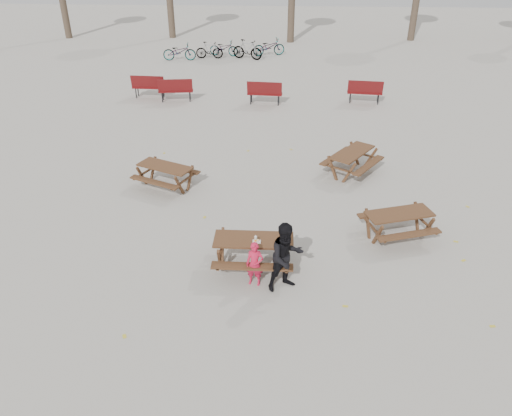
{
  "coord_description": "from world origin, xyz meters",
  "views": [
    {
      "loc": [
        0.55,
        -9.35,
        7.03
      ],
      "look_at": [
        0.0,
        1.0,
        1.0
      ],
      "focal_mm": 35.0,
      "sensor_mm": 36.0,
      "label": 1
    }
  ],
  "objects_px": {
    "main_picnic_table": "(254,246)",
    "child": "(255,264)",
    "picnic_table_north": "(166,176)",
    "soda_bottle": "(256,239)",
    "adult": "(286,257)",
    "food_tray": "(257,242)",
    "picnic_table_east": "(398,225)",
    "picnic_table_far": "(352,162)"
  },
  "relations": [
    {
      "from": "child",
      "to": "adult",
      "type": "relative_size",
      "value": 0.65
    },
    {
      "from": "soda_bottle",
      "to": "picnic_table_north",
      "type": "bearing_deg",
      "value": 126.21
    },
    {
      "from": "food_tray",
      "to": "soda_bottle",
      "type": "height_order",
      "value": "soda_bottle"
    },
    {
      "from": "food_tray",
      "to": "soda_bottle",
      "type": "distance_m",
      "value": 0.06
    },
    {
      "from": "food_tray",
      "to": "picnic_table_north",
      "type": "height_order",
      "value": "food_tray"
    },
    {
      "from": "food_tray",
      "to": "child",
      "type": "bearing_deg",
      "value": -91.88
    },
    {
      "from": "main_picnic_table",
      "to": "soda_bottle",
      "type": "height_order",
      "value": "soda_bottle"
    },
    {
      "from": "food_tray",
      "to": "picnic_table_north",
      "type": "relative_size",
      "value": 0.11
    },
    {
      "from": "main_picnic_table",
      "to": "picnic_table_east",
      "type": "height_order",
      "value": "main_picnic_table"
    },
    {
      "from": "main_picnic_table",
      "to": "picnic_table_north",
      "type": "xyz_separation_m",
      "value": [
        -2.85,
        3.84,
        -0.23
      ]
    },
    {
      "from": "main_picnic_table",
      "to": "picnic_table_north",
      "type": "distance_m",
      "value": 4.79
    },
    {
      "from": "picnic_table_east",
      "to": "child",
      "type": "bearing_deg",
      "value": -167.06
    },
    {
      "from": "adult",
      "to": "child",
      "type": "bearing_deg",
      "value": 145.08
    },
    {
      "from": "child",
      "to": "picnic_table_far",
      "type": "height_order",
      "value": "child"
    },
    {
      "from": "food_tray",
      "to": "picnic_table_far",
      "type": "height_order",
      "value": "food_tray"
    },
    {
      "from": "picnic_table_east",
      "to": "picnic_table_north",
      "type": "height_order",
      "value": "picnic_table_east"
    },
    {
      "from": "main_picnic_table",
      "to": "child",
      "type": "relative_size",
      "value": 1.7
    },
    {
      "from": "soda_bottle",
      "to": "picnic_table_far",
      "type": "distance_m",
      "value": 5.93
    },
    {
      "from": "food_tray",
      "to": "picnic_table_far",
      "type": "distance_m",
      "value": 5.92
    },
    {
      "from": "picnic_table_east",
      "to": "food_tray",
      "type": "bearing_deg",
      "value": -173.21
    },
    {
      "from": "adult",
      "to": "picnic_table_east",
      "type": "bearing_deg",
      "value": 9.75
    },
    {
      "from": "soda_bottle",
      "to": "picnic_table_east",
      "type": "xyz_separation_m",
      "value": [
        3.5,
        1.57,
        -0.49
      ]
    },
    {
      "from": "main_picnic_table",
      "to": "picnic_table_far",
      "type": "height_order",
      "value": "main_picnic_table"
    },
    {
      "from": "child",
      "to": "picnic_table_east",
      "type": "height_order",
      "value": "child"
    },
    {
      "from": "child",
      "to": "main_picnic_table",
      "type": "bearing_deg",
      "value": 103.55
    },
    {
      "from": "food_tray",
      "to": "picnic_table_east",
      "type": "height_order",
      "value": "food_tray"
    },
    {
      "from": "main_picnic_table",
      "to": "soda_bottle",
      "type": "bearing_deg",
      "value": -67.99
    },
    {
      "from": "soda_bottle",
      "to": "child",
      "type": "relative_size",
      "value": 0.16
    },
    {
      "from": "soda_bottle",
      "to": "picnic_table_far",
      "type": "bearing_deg",
      "value": 62.17
    },
    {
      "from": "soda_bottle",
      "to": "adult",
      "type": "bearing_deg",
      "value": -40.05
    },
    {
      "from": "child",
      "to": "picnic_table_far",
      "type": "relative_size",
      "value": 0.62
    },
    {
      "from": "adult",
      "to": "picnic_table_east",
      "type": "relative_size",
      "value": 0.98
    },
    {
      "from": "picnic_table_north",
      "to": "picnic_table_far",
      "type": "bearing_deg",
      "value": 36.99
    },
    {
      "from": "food_tray",
      "to": "picnic_table_far",
      "type": "relative_size",
      "value": 0.1
    },
    {
      "from": "picnic_table_east",
      "to": "picnic_table_far",
      "type": "xyz_separation_m",
      "value": [
        -0.74,
        3.65,
        0.01
      ]
    },
    {
      "from": "child",
      "to": "picnic_table_east",
      "type": "bearing_deg",
      "value": 38.66
    },
    {
      "from": "picnic_table_east",
      "to": "picnic_table_north",
      "type": "relative_size",
      "value": 1.01
    },
    {
      "from": "soda_bottle",
      "to": "picnic_table_far",
      "type": "height_order",
      "value": "soda_bottle"
    },
    {
      "from": "picnic_table_east",
      "to": "picnic_table_north",
      "type": "bearing_deg",
      "value": 141.85
    },
    {
      "from": "soda_bottle",
      "to": "child",
      "type": "height_order",
      "value": "child"
    },
    {
      "from": "picnic_table_east",
      "to": "picnic_table_far",
      "type": "bearing_deg",
      "value": 83.74
    },
    {
      "from": "main_picnic_table",
      "to": "child",
      "type": "height_order",
      "value": "child"
    }
  ]
}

